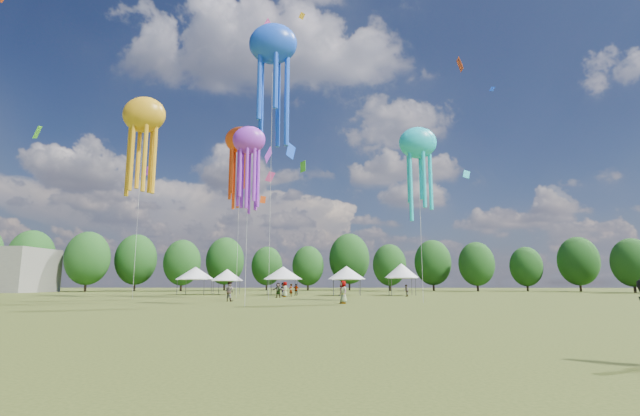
{
  "coord_description": "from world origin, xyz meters",
  "views": [
    {
      "loc": [
        1.88,
        -11.09,
        1.76
      ],
      "look_at": [
        0.94,
        15.0,
        6.0
      ],
      "focal_mm": 25.84,
      "sensor_mm": 36.0,
      "label": 1
    }
  ],
  "objects": [
    {
      "name": "ground",
      "position": [
        0.0,
        0.0,
        0.0
      ],
      "size": [
        300.0,
        300.0,
        0.0
      ],
      "primitive_type": "plane",
      "color": "#384416",
      "rests_on": "ground"
    },
    {
      "name": "spectator_near",
      "position": [
        -8.29,
        32.82,
        0.93
      ],
      "size": [
        1.13,
        1.04,
        1.86
      ],
      "primitive_type": "imported",
      "rotation": [
        0.0,
        0.0,
        2.68
      ],
      "color": "gray",
      "rests_on": "ground"
    },
    {
      "name": "spectators_far",
      "position": [
        -1.98,
        44.53,
        0.88
      ],
      "size": [
        16.98,
        25.22,
        1.93
      ],
      "color": "gray",
      "rests_on": "ground"
    },
    {
      "name": "festival_tents",
      "position": [
        -5.42,
        55.69,
        3.14
      ],
      "size": [
        35.24,
        8.85,
        4.42
      ],
      "color": "#47474C",
      "rests_on": "ground"
    },
    {
      "name": "show_kites",
      "position": [
        -9.45,
        37.01,
        19.99
      ],
      "size": [
        34.94,
        19.89,
        29.96
      ],
      "color": "#F1460F",
      "rests_on": "ground"
    },
    {
      "name": "small_kites",
      "position": [
        -1.18,
        43.65,
        28.14
      ],
      "size": [
        73.78,
        57.72,
        45.03
      ],
      "color": "#F1460F",
      "rests_on": "ground"
    },
    {
      "name": "treeline",
      "position": [
        -3.87,
        62.51,
        6.54
      ],
      "size": [
        201.57,
        95.24,
        13.43
      ],
      "color": "#38281C",
      "rests_on": "ground"
    }
  ]
}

